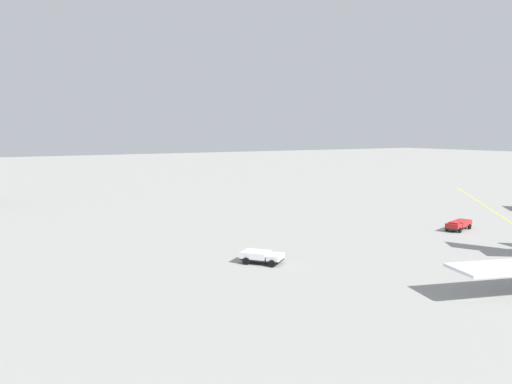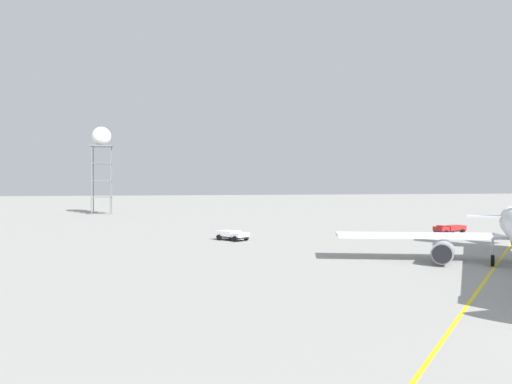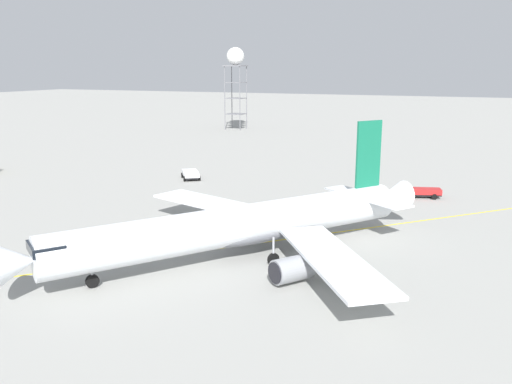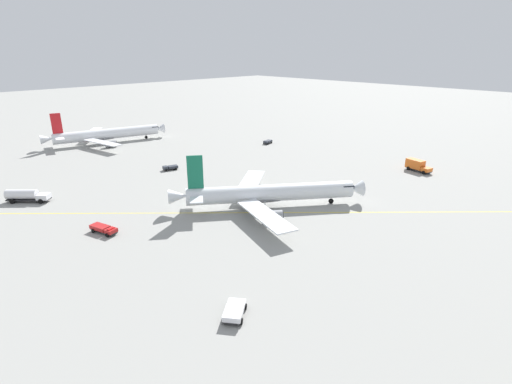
# 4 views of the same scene
# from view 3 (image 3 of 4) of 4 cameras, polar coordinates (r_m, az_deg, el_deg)

# --- Properties ---
(ground_plane) EXTENTS (600.00, 600.00, 0.00)m
(ground_plane) POSITION_cam_3_polar(r_m,az_deg,el_deg) (52.50, 2.67, -6.12)
(ground_plane) COLOR gray
(airliner_main) EXTENTS (35.47, 31.35, 11.93)m
(airliner_main) POSITION_cam_3_polar(r_m,az_deg,el_deg) (49.62, -1.30, -3.60)
(airliner_main) COLOR silver
(airliner_main) RESTS_ON ground_plane
(pushback_tug_truck) EXTENTS (4.91, 4.51, 1.30)m
(pushback_tug_truck) POSITION_cam_3_polar(r_m,az_deg,el_deg) (85.65, -6.96, 1.91)
(pushback_tug_truck) COLOR #232326
(pushback_tug_truck) RESTS_ON ground_plane
(ops_pickup_truck) EXTENTS (3.33, 5.84, 1.41)m
(ops_pickup_truck) POSITION_cam_3_polar(r_m,az_deg,el_deg) (76.09, 16.98, 0.02)
(ops_pickup_truck) COLOR #232326
(ops_pickup_truck) RESTS_ON ground_plane
(radar_tower) EXTENTS (5.43, 5.43, 22.66)m
(radar_tower) POSITION_cam_3_polar(r_m,az_deg,el_deg) (153.30, -2.19, 13.65)
(radar_tower) COLOR slate
(radar_tower) RESTS_ON ground_plane
(taxiway_centreline) EXTENTS (133.96, 129.49, 0.01)m
(taxiway_centreline) POSITION_cam_3_polar(r_m,az_deg,el_deg) (52.66, -4.65, -6.08)
(taxiway_centreline) COLOR yellow
(taxiway_centreline) RESTS_ON ground_plane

